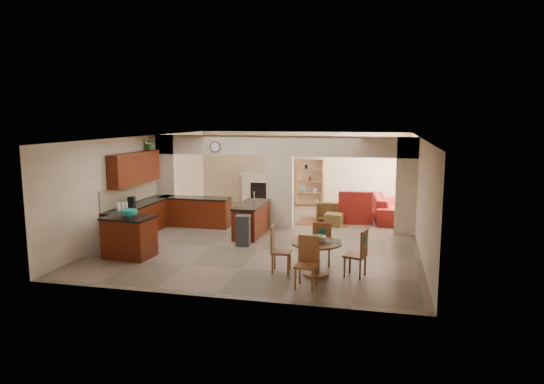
% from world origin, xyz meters
% --- Properties ---
extents(floor, '(10.00, 10.00, 0.00)m').
position_xyz_m(floor, '(0.00, 0.00, 0.00)').
color(floor, '#796454').
rests_on(floor, ground).
extents(ceiling, '(10.00, 10.00, 0.00)m').
position_xyz_m(ceiling, '(0.00, 0.00, 2.80)').
color(ceiling, white).
rests_on(ceiling, wall_back).
extents(wall_back, '(8.00, 0.00, 8.00)m').
position_xyz_m(wall_back, '(0.00, 5.00, 1.40)').
color(wall_back, beige).
rests_on(wall_back, floor).
extents(wall_front, '(8.00, 0.00, 8.00)m').
position_xyz_m(wall_front, '(0.00, -5.00, 1.40)').
color(wall_front, beige).
rests_on(wall_front, floor).
extents(wall_left, '(0.00, 10.00, 10.00)m').
position_xyz_m(wall_left, '(-4.00, 0.00, 1.40)').
color(wall_left, beige).
rests_on(wall_left, floor).
extents(wall_right, '(0.00, 10.00, 10.00)m').
position_xyz_m(wall_right, '(4.00, 0.00, 1.40)').
color(wall_right, beige).
rests_on(wall_right, floor).
extents(partition_left_pier, '(0.60, 0.25, 2.80)m').
position_xyz_m(partition_left_pier, '(-3.70, 1.00, 1.40)').
color(partition_left_pier, beige).
rests_on(partition_left_pier, floor).
extents(partition_center_pier, '(0.80, 0.25, 2.20)m').
position_xyz_m(partition_center_pier, '(0.00, 1.00, 1.10)').
color(partition_center_pier, beige).
rests_on(partition_center_pier, floor).
extents(partition_right_pier, '(0.60, 0.25, 2.80)m').
position_xyz_m(partition_right_pier, '(3.70, 1.00, 1.40)').
color(partition_right_pier, beige).
rests_on(partition_right_pier, floor).
extents(partition_header, '(8.00, 0.25, 0.60)m').
position_xyz_m(partition_header, '(0.00, 1.00, 2.50)').
color(partition_header, beige).
rests_on(partition_header, partition_center_pier).
extents(kitchen_counter, '(2.52, 3.29, 1.48)m').
position_xyz_m(kitchen_counter, '(-3.26, -0.25, 0.46)').
color(kitchen_counter, '#420B07').
rests_on(kitchen_counter, floor).
extents(upper_cabinets, '(0.35, 2.40, 0.90)m').
position_xyz_m(upper_cabinets, '(-3.82, -0.80, 1.92)').
color(upper_cabinets, '#420B07').
rests_on(upper_cabinets, wall_left).
extents(peninsula, '(0.70, 1.85, 0.91)m').
position_xyz_m(peninsula, '(-0.60, -0.11, 0.46)').
color(peninsula, '#420B07').
rests_on(peninsula, floor).
extents(wall_clock, '(0.34, 0.03, 0.34)m').
position_xyz_m(wall_clock, '(-2.00, 0.85, 2.45)').
color(wall_clock, '#4A2818').
rests_on(wall_clock, partition_header).
extents(rug, '(1.60, 1.30, 0.01)m').
position_xyz_m(rug, '(1.20, 2.10, 0.01)').
color(rug, '#985537').
rests_on(rug, floor).
extents(fireplace, '(1.60, 0.35, 1.20)m').
position_xyz_m(fireplace, '(-1.60, 4.83, 0.61)').
color(fireplace, beige).
rests_on(fireplace, floor).
extents(shelving_unit, '(1.00, 0.32, 1.80)m').
position_xyz_m(shelving_unit, '(0.35, 4.82, 0.90)').
color(shelving_unit, '#A16137').
rests_on(shelving_unit, floor).
extents(window_a, '(0.02, 0.90, 1.90)m').
position_xyz_m(window_a, '(3.97, 2.30, 1.20)').
color(window_a, white).
rests_on(window_a, wall_right).
extents(window_b, '(0.02, 0.90, 1.90)m').
position_xyz_m(window_b, '(3.97, 4.00, 1.20)').
color(window_b, white).
rests_on(window_b, wall_right).
extents(glazed_door, '(0.02, 0.70, 2.10)m').
position_xyz_m(glazed_door, '(3.97, 3.15, 1.05)').
color(glazed_door, white).
rests_on(glazed_door, wall_right).
extents(drape_a_left, '(0.10, 0.28, 2.30)m').
position_xyz_m(drape_a_left, '(3.93, 1.70, 1.20)').
color(drape_a_left, '#44221B').
rests_on(drape_a_left, wall_right).
extents(drape_a_right, '(0.10, 0.28, 2.30)m').
position_xyz_m(drape_a_right, '(3.93, 2.90, 1.20)').
color(drape_a_right, '#44221B').
rests_on(drape_a_right, wall_right).
extents(drape_b_left, '(0.10, 0.28, 2.30)m').
position_xyz_m(drape_b_left, '(3.93, 3.40, 1.20)').
color(drape_b_left, '#44221B').
rests_on(drape_b_left, wall_right).
extents(drape_b_right, '(0.10, 0.28, 2.30)m').
position_xyz_m(drape_b_right, '(3.93, 4.60, 1.20)').
color(drape_b_right, '#44221B').
rests_on(drape_b_right, wall_right).
extents(ceiling_fan, '(1.00, 1.00, 0.10)m').
position_xyz_m(ceiling_fan, '(1.50, 3.00, 2.56)').
color(ceiling_fan, white).
rests_on(ceiling_fan, ceiling).
extents(kitchen_island, '(1.21, 0.91, 0.99)m').
position_xyz_m(kitchen_island, '(-2.88, -2.92, 0.50)').
color(kitchen_island, '#420B07').
rests_on(kitchen_island, floor).
extents(teal_bowl, '(0.38, 0.38, 0.18)m').
position_xyz_m(teal_bowl, '(-2.83, -2.98, 1.08)').
color(teal_bowl, teal).
rests_on(teal_bowl, kitchen_island).
extents(trash_can, '(0.38, 0.33, 0.75)m').
position_xyz_m(trash_can, '(-0.50, -1.30, 0.37)').
color(trash_can, '#302F32').
rests_on(trash_can, floor).
extents(dining_table, '(1.08, 1.08, 0.74)m').
position_xyz_m(dining_table, '(1.71, -3.30, 0.49)').
color(dining_table, '#A16137').
rests_on(dining_table, floor).
extents(fruit_bowl, '(0.31, 0.31, 0.16)m').
position_xyz_m(fruit_bowl, '(1.75, -3.32, 0.82)').
color(fruit_bowl, '#61A924').
rests_on(fruit_bowl, dining_table).
extents(sofa, '(2.74, 1.28, 0.78)m').
position_xyz_m(sofa, '(3.30, 3.02, 0.39)').
color(sofa, maroon).
rests_on(sofa, floor).
extents(chaise, '(1.15, 0.99, 0.41)m').
position_xyz_m(chaise, '(2.21, 2.31, 0.21)').
color(chaise, maroon).
rests_on(chaise, floor).
extents(armchair, '(0.79, 0.81, 0.65)m').
position_xyz_m(armchair, '(1.29, 2.38, 0.33)').
color(armchair, maroon).
rests_on(armchair, floor).
extents(ottoman, '(0.57, 0.57, 0.38)m').
position_xyz_m(ottoman, '(1.59, 1.63, 0.19)').
color(ottoman, maroon).
rests_on(ottoman, floor).
extents(plant, '(0.41, 0.37, 0.40)m').
position_xyz_m(plant, '(-3.82, 0.15, 2.57)').
color(plant, '#1F4C14').
rests_on(plant, upper_cabinets).
extents(chair_north, '(0.46, 0.46, 1.02)m').
position_xyz_m(chair_north, '(1.73, -2.59, 0.55)').
color(chair_north, '#A16137').
rests_on(chair_north, floor).
extents(chair_east, '(0.52, 0.52, 1.02)m').
position_xyz_m(chair_east, '(2.60, -3.19, 0.55)').
color(chair_east, '#A16137').
rests_on(chair_east, floor).
extents(chair_south, '(0.45, 0.45, 1.02)m').
position_xyz_m(chair_south, '(1.62, -4.01, 0.55)').
color(chair_south, '#A16137').
rests_on(chair_south, floor).
extents(chair_west, '(0.45, 0.45, 1.02)m').
position_xyz_m(chair_west, '(0.85, -3.24, 0.55)').
color(chair_west, '#A16137').
rests_on(chair_west, floor).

